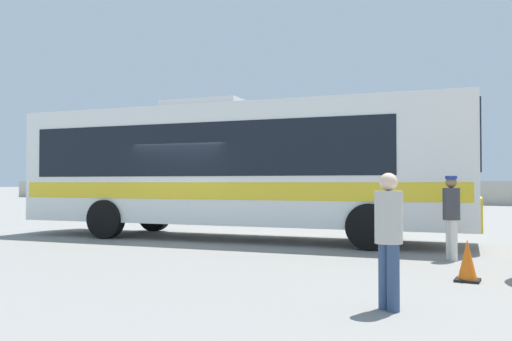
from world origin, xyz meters
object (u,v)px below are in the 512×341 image
Objects in this scene: parked_car_leftmost_dark_blue at (192,192)px; parked_car_second_white at (256,192)px; roadside_tree_midleft at (338,143)px; roadside_tree_left at (262,146)px; utility_pole_far at (371,153)px; traffic_cone_on_apron at (467,261)px; attendant_by_bus_door at (451,212)px; coach_bus_white_yellow at (232,164)px; passenger_waiting_on_apron at (389,232)px.

parked_car_leftmost_dark_blue is 5.60m from parked_car_second_white.
roadside_tree_midleft is (8.11, 10.34, 4.16)m from parked_car_leftmost_dark_blue.
roadside_tree_midleft is (6.62, 1.41, 0.19)m from roadside_tree_left.
utility_pole_far is 10.26m from roadside_tree_left.
parked_car_second_white reaches higher than traffic_cone_on_apron.
attendant_by_bus_door reaches higher than parked_car_leftmost_dark_blue.
utility_pole_far reaches higher than traffic_cone_on_apron.
parked_car_second_white is at bearing -1.66° from parked_car_leftmost_dark_blue.
attendant_by_bus_door is at bearing -57.44° from roadside_tree_left.
attendant_by_bus_door is 36.94m from roadside_tree_midleft.
coach_bus_white_yellow is 7.61m from traffic_cone_on_apron.
coach_bus_white_yellow is at bearing -75.61° from roadside_tree_midleft.
traffic_cone_on_apron is (21.29, -34.75, -4.45)m from roadside_tree_left.
roadside_tree_left reaches higher than parked_car_second_white.
parked_car_second_white reaches higher than parked_car_leftmost_dark_blue.
traffic_cone_on_apron is (0.55, -2.26, -0.62)m from attendant_by_bus_door.
utility_pole_far is 1.13× the size of roadside_tree_midleft.
coach_bus_white_yellow is at bearing -63.66° from parked_car_second_white.
parked_car_second_white is 0.68× the size of roadside_tree_left.
roadside_tree_left reaches higher than traffic_cone_on_apron.
roadside_tree_left is (-20.70, 37.18, 3.84)m from passenger_waiting_on_apron.
utility_pole_far is at bearing -5.28° from roadside_tree_left.
attendant_by_bus_door is 0.22× the size of utility_pole_far.
passenger_waiting_on_apron is 42.73m from roadside_tree_left.
parked_car_second_white is 30.88m from traffic_cone_on_apron.
utility_pole_far is 1.08× the size of roadside_tree_left.
coach_bus_white_yellow is 24.40m from parked_car_second_white.
coach_bus_white_yellow is at bearing -64.25° from roadside_tree_left.
coach_bus_white_yellow reaches higher than traffic_cone_on_apron.
attendant_by_bus_door is at bearing -14.96° from coach_bus_white_yellow.
passenger_waiting_on_apron is at bearing -47.20° from coach_bus_white_yellow.
passenger_waiting_on_apron is 0.23× the size of roadside_tree_left.
attendant_by_bus_door is (5.82, -1.56, -1.06)m from coach_bus_white_yellow.
traffic_cone_on_apron is (11.11, -33.81, -3.58)m from utility_pole_far.
traffic_cone_on_apron is at bearing -30.92° from coach_bus_white_yellow.
roadside_tree_midleft is at bearing 104.39° from coach_bus_white_yellow.
parked_car_leftmost_dark_blue is 14.48m from utility_pole_far.
attendant_by_bus_door reaches higher than parked_car_second_white.
passenger_waiting_on_apron is at bearing -73.81° from utility_pole_far.
parked_car_leftmost_dark_blue is 0.66× the size of roadside_tree_midleft.
passenger_waiting_on_apron is 0.37× the size of parked_car_leftmost_dark_blue.
parked_car_second_white is 0.71× the size of roadside_tree_midleft.
utility_pole_far is 11.60× the size of traffic_cone_on_apron.
roadside_tree_left is 6.77m from roadside_tree_midleft.
parked_car_leftmost_dark_blue is (-16.41, 22.00, -1.20)m from coach_bus_white_yellow.
traffic_cone_on_apron is at bearing -48.57° from parked_car_leftmost_dark_blue.
coach_bus_white_yellow is 2.64× the size of parked_car_second_white.
utility_pole_far is at bearing 108.51° from attendant_by_bus_door.
utility_pole_far is at bearing -33.45° from roadside_tree_midleft.
roadside_tree_left is 1.05× the size of roadside_tree_midleft.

